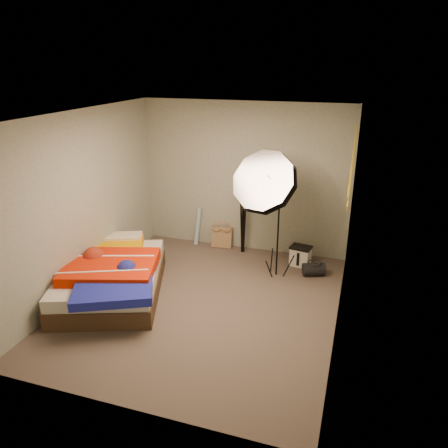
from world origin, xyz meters
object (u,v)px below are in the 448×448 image
at_px(camera_case, 300,257).
at_px(duffel_bag, 314,269).
at_px(tote_bag, 222,237).
at_px(camera_tripod, 243,213).
at_px(photo_umbrella, 266,184).
at_px(bed, 111,275).
at_px(wrapping_roll, 198,226).

height_order(camera_case, duffel_bag, camera_case).
bearing_deg(tote_bag, camera_tripod, -17.29).
bearing_deg(photo_umbrella, bed, -147.68).
height_order(wrapping_roll, camera_case, wrapping_roll).
distance_m(tote_bag, duffel_bag, 1.78).
height_order(duffel_bag, photo_umbrella, photo_umbrella).
bearing_deg(wrapping_roll, camera_case, -9.66).
bearing_deg(wrapping_roll, duffel_bag, -15.89).
distance_m(bed, photo_umbrella, 2.53).
bearing_deg(camera_case, photo_umbrella, -122.88).
relative_size(bed, photo_umbrella, 1.12).
distance_m(bed, camera_tripod, 2.41).
bearing_deg(camera_case, tote_bag, 178.48).
height_order(bed, photo_umbrella, photo_umbrella).
height_order(duffel_bag, bed, bed).
bearing_deg(wrapping_roll, tote_bag, 0.00).
relative_size(tote_bag, wrapping_roll, 0.54).
xyz_separation_m(duffel_bag, bed, (-2.64, -1.42, 0.18)).
bearing_deg(duffel_bag, tote_bag, 139.14).
xyz_separation_m(tote_bag, camera_case, (1.42, -0.32, -0.03)).
height_order(wrapping_roll, camera_tripod, camera_tripod).
bearing_deg(camera_tripod, camera_case, -12.74).
xyz_separation_m(duffel_bag, photo_umbrella, (-0.74, -0.22, 1.35)).
bearing_deg(camera_tripod, wrapping_roll, 174.09).
bearing_deg(bed, camera_tripod, 54.84).
relative_size(duffel_bag, camera_tripod, 0.27).
bearing_deg(photo_umbrella, camera_case, 46.00).
height_order(tote_bag, wrapping_roll, wrapping_roll).
distance_m(duffel_bag, camera_tripod, 1.50).
relative_size(tote_bag, bed, 0.16).
xyz_separation_m(tote_bag, photo_umbrella, (0.93, -0.83, 1.27)).
distance_m(wrapping_roll, camera_case, 1.91).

